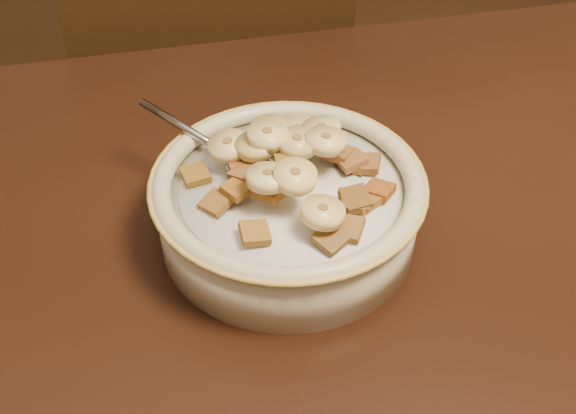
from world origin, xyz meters
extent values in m
cube|color=black|center=(0.19, 0.50, 0.49)|extent=(0.48, 0.48, 0.97)
cylinder|color=#BFB497|center=(0.19, 0.14, 0.77)|extent=(0.20, 0.20, 0.05)
cylinder|color=silver|center=(0.19, 0.14, 0.80)|extent=(0.17, 0.17, 0.00)
ellipsoid|color=#A0A1AC|center=(0.16, 0.16, 0.80)|extent=(0.06, 0.06, 0.01)
cube|color=brown|center=(0.22, 0.17, 0.81)|extent=(0.03, 0.03, 0.01)
cube|color=brown|center=(0.23, 0.16, 0.81)|extent=(0.03, 0.03, 0.01)
cube|color=#905A33|center=(0.25, 0.15, 0.81)|extent=(0.03, 0.03, 0.01)
cube|color=brown|center=(0.24, 0.11, 0.80)|extent=(0.03, 0.03, 0.01)
cube|color=brown|center=(0.17, 0.18, 0.81)|extent=(0.03, 0.03, 0.01)
cube|color=brown|center=(0.15, 0.13, 0.81)|extent=(0.03, 0.03, 0.01)
cube|color=brown|center=(0.15, 0.16, 0.81)|extent=(0.02, 0.02, 0.01)
cube|color=brown|center=(0.19, 0.14, 0.82)|extent=(0.02, 0.02, 0.01)
cube|color=brown|center=(0.22, 0.19, 0.80)|extent=(0.03, 0.03, 0.01)
cube|color=brown|center=(0.20, 0.07, 0.81)|extent=(0.03, 0.03, 0.01)
cube|color=brown|center=(0.25, 0.11, 0.80)|extent=(0.03, 0.03, 0.01)
cube|color=brown|center=(0.13, 0.12, 0.80)|extent=(0.03, 0.03, 0.01)
cube|color=#985F33|center=(0.17, 0.19, 0.81)|extent=(0.03, 0.03, 0.01)
cube|color=brown|center=(0.18, 0.17, 0.81)|extent=(0.02, 0.02, 0.01)
cube|color=brown|center=(0.24, 0.15, 0.80)|extent=(0.03, 0.03, 0.01)
cube|color=brown|center=(0.23, 0.10, 0.81)|extent=(0.02, 0.02, 0.01)
cube|color=brown|center=(0.24, 0.15, 0.80)|extent=(0.02, 0.02, 0.01)
cube|color=brown|center=(0.17, 0.12, 0.81)|extent=(0.03, 0.03, 0.01)
cube|color=brown|center=(0.23, 0.10, 0.81)|extent=(0.02, 0.02, 0.01)
cube|color=brown|center=(0.24, 0.15, 0.81)|extent=(0.02, 0.02, 0.01)
cube|color=#996427|center=(0.22, 0.08, 0.81)|extent=(0.03, 0.03, 0.01)
cube|color=brown|center=(0.19, 0.17, 0.81)|extent=(0.03, 0.03, 0.01)
cube|color=brown|center=(0.16, 0.14, 0.81)|extent=(0.03, 0.03, 0.01)
cube|color=#9A681D|center=(0.12, 0.16, 0.80)|extent=(0.02, 0.02, 0.01)
cube|color=olive|center=(0.15, 0.09, 0.81)|extent=(0.02, 0.02, 0.01)
cylinder|color=tan|center=(0.20, 0.15, 0.83)|extent=(0.04, 0.04, 0.01)
cylinder|color=#FBD78D|center=(0.20, 0.08, 0.82)|extent=(0.04, 0.04, 0.02)
cylinder|color=#F2CE7F|center=(0.22, 0.15, 0.83)|extent=(0.04, 0.04, 0.01)
cylinder|color=#EFDE7C|center=(0.20, 0.18, 0.82)|extent=(0.04, 0.04, 0.02)
cylinder|color=#F1E792|center=(0.17, 0.12, 0.83)|extent=(0.04, 0.04, 0.01)
cylinder|color=#FFE387|center=(0.19, 0.11, 0.83)|extent=(0.04, 0.04, 0.01)
cylinder|color=#E5D380|center=(0.20, 0.18, 0.82)|extent=(0.04, 0.04, 0.01)
cylinder|color=#F9D478|center=(0.18, 0.18, 0.82)|extent=(0.04, 0.04, 0.01)
cylinder|color=beige|center=(0.18, 0.16, 0.83)|extent=(0.04, 0.04, 0.01)
cylinder|color=tan|center=(0.17, 0.16, 0.82)|extent=(0.04, 0.04, 0.01)
cylinder|color=#E8D889|center=(0.15, 0.17, 0.82)|extent=(0.04, 0.04, 0.02)
cylinder|color=#FBEC91|center=(0.22, 0.17, 0.83)|extent=(0.04, 0.04, 0.01)
camera|label=1|loc=(0.10, -0.27, 1.16)|focal=45.00mm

